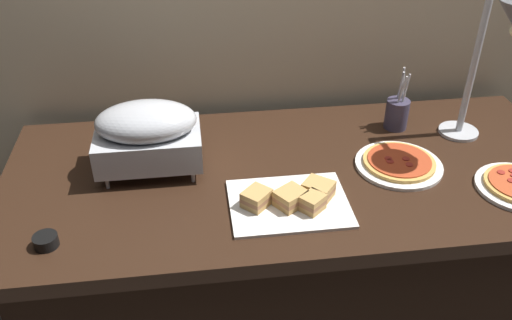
{
  "coord_description": "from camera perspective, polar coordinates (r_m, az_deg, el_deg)",
  "views": [
    {
      "loc": [
        -0.32,
        -1.45,
        1.77
      ],
      "look_at": [
        -0.13,
        0.0,
        0.81
      ],
      "focal_mm": 38.3,
      "sensor_mm": 36.0,
      "label": 1
    }
  ],
  "objects": [
    {
      "name": "sauce_cup_near",
      "position": [
        1.59,
        -21.12,
        -7.86
      ],
      "size": [
        0.07,
        0.07,
        0.03
      ],
      "color": "black",
      "rests_on": "buffet_table"
    },
    {
      "name": "pizza_plate_center",
      "position": [
        1.86,
        14.69,
        -0.34
      ],
      "size": [
        0.29,
        0.29,
        0.03
      ],
      "color": "white",
      "rests_on": "buffet_table"
    },
    {
      "name": "heat_lamp",
      "position": [
        1.84,
        24.92,
        11.94
      ],
      "size": [
        0.15,
        0.33,
        0.55
      ],
      "color": "#B7BABF",
      "rests_on": "buffet_table"
    },
    {
      "name": "utensil_holder",
      "position": [
        2.06,
        14.51,
        4.77
      ],
      "size": [
        0.08,
        0.08,
        0.23
      ],
      "color": "#383347",
      "rests_on": "buffet_table"
    },
    {
      "name": "sandwich_platter",
      "position": [
        1.63,
        3.73,
        -4.17
      ],
      "size": [
        0.35,
        0.27,
        0.06
      ],
      "color": "white",
      "rests_on": "buffet_table"
    },
    {
      "name": "chafing_dish",
      "position": [
        1.75,
        -11.27,
        2.74
      ],
      "size": [
        0.33,
        0.22,
        0.24
      ],
      "color": "#B7BABF",
      "rests_on": "buffet_table"
    },
    {
      "name": "buffet_table",
      "position": [
        2.03,
        3.7,
        -9.81
      ],
      "size": [
        1.9,
        0.84,
        0.76
      ],
      "color": "black",
      "rests_on": "ground_plane"
    }
  ]
}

